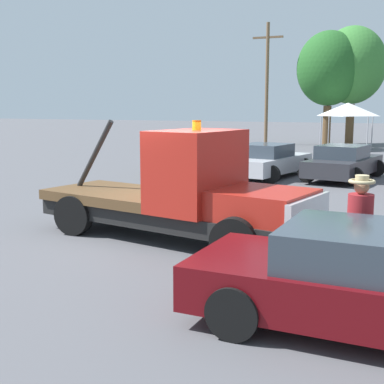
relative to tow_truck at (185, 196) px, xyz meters
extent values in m
plane|color=#545459|center=(-0.38, 0.07, -0.98)|extent=(160.00, 160.00, 0.00)
cube|color=black|center=(-0.38, 0.07, -0.45)|extent=(6.30, 2.85, 0.35)
cube|color=#B22319|center=(1.77, -0.33, 0.00)|extent=(1.98, 1.94, 0.55)
cube|color=silver|center=(2.66, -0.50, -0.03)|extent=(0.44, 1.75, 0.50)
cube|color=#B22319|center=(0.28, -0.05, 0.54)|extent=(1.67, 2.16, 1.64)
cube|color=brown|center=(-1.88, 0.35, -0.17)|extent=(3.35, 2.48, 0.22)
cylinder|color=black|center=(-2.54, 0.48, 0.72)|extent=(1.19, 0.34, 1.63)
cylinder|color=orange|center=(0.28, -0.05, 1.46)|extent=(0.18, 0.18, 0.20)
cylinder|color=black|center=(1.86, 0.59, -0.54)|extent=(0.88, 0.26, 0.88)
cylinder|color=black|center=(1.52, -1.23, -0.54)|extent=(0.88, 0.26, 0.88)
cylinder|color=black|center=(-2.16, 1.35, -0.54)|extent=(0.88, 0.26, 0.88)
cylinder|color=black|center=(-2.50, -0.47, -0.54)|extent=(0.88, 0.26, 0.88)
cube|color=#333D47|center=(3.98, -3.19, 0.11)|extent=(2.11, 1.80, 0.50)
cylinder|color=black|center=(2.56, -2.21, -0.64)|extent=(0.68, 0.22, 0.68)
cylinder|color=black|center=(2.52, -4.11, -0.64)|extent=(0.68, 0.22, 0.68)
cylinder|color=#475B84|center=(3.58, -1.58, -0.56)|extent=(0.16, 0.16, 0.84)
cylinder|color=#475B84|center=(3.77, -1.67, -0.56)|extent=(0.16, 0.16, 0.84)
cylinder|color=maroon|center=(3.68, -1.63, 0.19)|extent=(0.38, 0.38, 0.66)
sphere|color=#A87A56|center=(3.68, -1.63, 0.64)|extent=(0.23, 0.23, 0.23)
torus|color=tan|center=(3.68, -1.63, 0.72)|extent=(0.40, 0.40, 0.06)
cylinder|color=tan|center=(3.68, -1.63, 0.77)|extent=(0.20, 0.20, 0.10)
cube|color=olive|center=(-4.57, 10.71, -0.44)|extent=(2.05, 4.62, 0.60)
cube|color=#333D47|center=(-4.58, 10.48, 0.11)|extent=(1.67, 1.99, 0.50)
cylinder|color=black|center=(-5.31, 12.29, -0.64)|extent=(0.68, 0.22, 0.68)
cylinder|color=black|center=(-3.64, 12.19, -0.64)|extent=(0.68, 0.22, 0.68)
cylinder|color=black|center=(-5.50, 9.22, -0.64)|extent=(0.68, 0.22, 0.68)
cylinder|color=black|center=(-3.83, 9.12, -0.64)|extent=(0.68, 0.22, 0.68)
cube|color=#B7B7BC|center=(-1.28, 10.58, -0.44)|extent=(2.67, 4.92, 0.60)
cube|color=#333D47|center=(-1.32, 10.35, 0.11)|extent=(1.99, 2.21, 0.50)
cylinder|color=black|center=(-1.91, 12.30, -0.64)|extent=(0.68, 0.22, 0.68)
cylinder|color=black|center=(-0.11, 11.99, -0.64)|extent=(0.68, 0.22, 0.68)
cylinder|color=black|center=(-2.44, 9.17, -0.64)|extent=(0.68, 0.22, 0.68)
cylinder|color=black|center=(-0.65, 8.86, -0.64)|extent=(0.68, 0.22, 0.68)
cube|color=#2D2D33|center=(1.60, 11.10, -0.44)|extent=(2.50, 4.77, 0.60)
cube|color=#333D47|center=(1.57, 10.88, 0.11)|extent=(1.88, 2.13, 0.50)
cylinder|color=black|center=(0.99, 12.76, -0.64)|extent=(0.68, 0.22, 0.68)
cylinder|color=black|center=(2.69, 12.49, -0.64)|extent=(0.68, 0.22, 0.68)
cylinder|color=black|center=(0.51, 9.71, -0.64)|extent=(0.68, 0.22, 0.68)
cylinder|color=black|center=(2.21, 9.44, -0.64)|extent=(0.68, 0.22, 0.68)
cylinder|color=#9E9EA3|center=(-1.73, 24.17, 0.10)|extent=(0.07, 0.07, 2.16)
cylinder|color=#9E9EA3|center=(1.08, 24.17, 0.10)|extent=(0.07, 0.07, 2.16)
cylinder|color=#9E9EA3|center=(-1.73, 26.98, 0.10)|extent=(0.07, 0.07, 2.16)
cylinder|color=#9E9EA3|center=(1.08, 26.98, 0.10)|extent=(0.07, 0.07, 2.16)
pyramid|color=white|center=(-0.33, 25.57, 1.60)|extent=(2.81, 2.81, 0.84)
cylinder|color=brown|center=(-2.23, 29.04, 0.42)|extent=(0.56, 0.56, 2.80)
ellipsoid|color=#235B23|center=(-2.23, 29.04, 4.42)|extent=(4.48, 4.48, 5.19)
cylinder|color=brown|center=(-0.79, 30.13, 0.48)|extent=(0.59, 0.59, 2.93)
ellipsoid|color=#387A33|center=(-0.79, 30.13, 4.66)|extent=(4.68, 4.68, 5.43)
cube|color=black|center=(-0.48, 4.78, -0.96)|extent=(0.40, 0.40, 0.04)
cone|color=orange|center=(-0.48, 4.78, -0.70)|extent=(0.36, 0.36, 0.55)
cylinder|color=brown|center=(-6.33, 27.73, 3.32)|extent=(0.24, 0.24, 8.59)
cube|color=brown|center=(-6.33, 27.73, 6.58)|extent=(2.20, 0.14, 0.14)
camera|label=1|loc=(4.57, -9.94, 1.85)|focal=50.00mm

